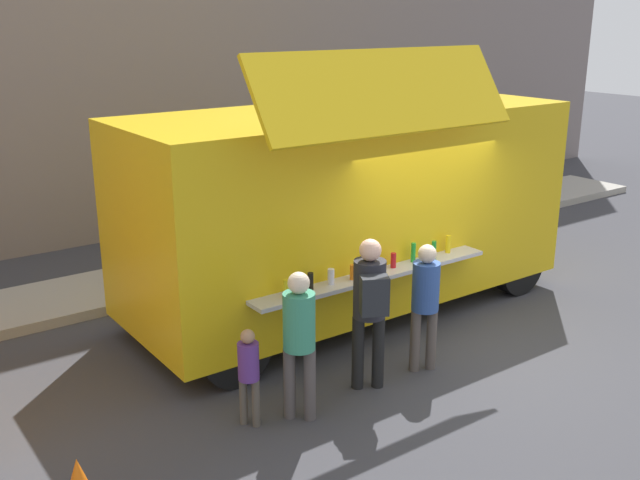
{
  "coord_description": "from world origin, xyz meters",
  "views": [
    {
      "loc": [
        -6.53,
        -6.04,
        4.15
      ],
      "look_at": [
        -1.15,
        1.41,
        1.3
      ],
      "focal_mm": 40.94,
      "sensor_mm": 36.0,
      "label": 1
    }
  ],
  "objects_px": {
    "food_truck_main": "(350,204)",
    "child_near_queue": "(249,369)",
    "customer_rear_waiting": "(299,333)",
    "customer_front_ordering": "(425,296)",
    "trash_bin": "(431,206)",
    "customer_mid_with_backpack": "(370,300)"
  },
  "relations": [
    {
      "from": "customer_rear_waiting",
      "to": "child_near_queue",
      "type": "xyz_separation_m",
      "value": [
        -0.5,
        0.19,
        -0.34
      ]
    },
    {
      "from": "trash_bin",
      "to": "child_near_queue",
      "type": "bearing_deg",
      "value": -147.8
    },
    {
      "from": "customer_mid_with_backpack",
      "to": "child_near_queue",
      "type": "xyz_separation_m",
      "value": [
        -1.51,
        0.13,
        -0.45
      ]
    },
    {
      "from": "trash_bin",
      "to": "customer_rear_waiting",
      "type": "distance_m",
      "value": 7.62
    },
    {
      "from": "trash_bin",
      "to": "customer_rear_waiting",
      "type": "relative_size",
      "value": 0.58
    },
    {
      "from": "food_truck_main",
      "to": "trash_bin",
      "type": "distance_m",
      "value": 4.66
    },
    {
      "from": "trash_bin",
      "to": "customer_front_ordering",
      "type": "xyz_separation_m",
      "value": [
        -4.35,
        -4.36,
        0.48
      ]
    },
    {
      "from": "trash_bin",
      "to": "customer_mid_with_backpack",
      "type": "distance_m",
      "value": 6.8
    },
    {
      "from": "child_near_queue",
      "to": "trash_bin",
      "type": "bearing_deg",
      "value": -2.13
    },
    {
      "from": "customer_front_ordering",
      "to": "child_near_queue",
      "type": "distance_m",
      "value": 2.37
    },
    {
      "from": "food_truck_main",
      "to": "child_near_queue",
      "type": "distance_m",
      "value": 3.52
    },
    {
      "from": "customer_front_ordering",
      "to": "child_near_queue",
      "type": "xyz_separation_m",
      "value": [
        -2.35,
        0.14,
        -0.3
      ]
    },
    {
      "from": "customer_front_ordering",
      "to": "child_near_queue",
      "type": "bearing_deg",
      "value": 107.95
    },
    {
      "from": "food_truck_main",
      "to": "customer_front_ordering",
      "type": "distance_m",
      "value": 2.19
    },
    {
      "from": "customer_mid_with_backpack",
      "to": "child_near_queue",
      "type": "distance_m",
      "value": 1.58
    },
    {
      "from": "customer_rear_waiting",
      "to": "food_truck_main",
      "type": "bearing_deg",
      "value": -2.48
    },
    {
      "from": "food_truck_main",
      "to": "customer_mid_with_backpack",
      "type": "height_order",
      "value": "food_truck_main"
    },
    {
      "from": "customer_front_ordering",
      "to": "customer_mid_with_backpack",
      "type": "distance_m",
      "value": 0.85
    },
    {
      "from": "customer_front_ordering",
      "to": "customer_mid_with_backpack",
      "type": "height_order",
      "value": "customer_mid_with_backpack"
    },
    {
      "from": "food_truck_main",
      "to": "trash_bin",
      "type": "bearing_deg",
      "value": 30.83
    },
    {
      "from": "child_near_queue",
      "to": "customer_rear_waiting",
      "type": "bearing_deg",
      "value": -55.52
    },
    {
      "from": "customer_rear_waiting",
      "to": "child_near_queue",
      "type": "relative_size",
      "value": 1.52
    }
  ]
}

